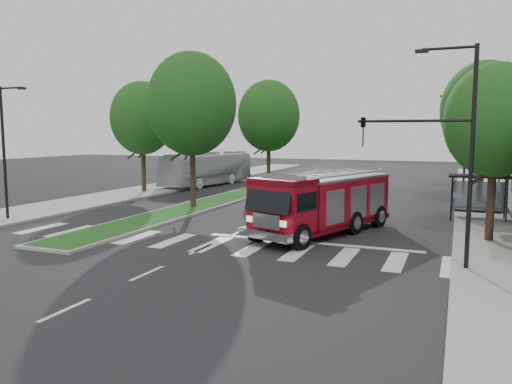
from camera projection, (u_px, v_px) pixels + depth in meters
ground at (239, 232)px, 25.08m from camera, size 140.00×140.00×0.00m
sidewalk_right at (500, 216)px, 29.58m from camera, size 5.00×80.00×0.15m
sidewalk_left at (124, 195)px, 39.71m from camera, size 5.00×80.00×0.15m
median at (260, 189)px, 43.87m from camera, size 3.00×50.00×0.15m
bus_shelter at (479, 185)px, 28.13m from camera, size 3.20×1.60×2.61m
tree_right_near at (495, 121)px, 21.96m from camera, size 4.40×4.40×8.05m
tree_right_mid at (484, 110)px, 32.88m from camera, size 5.60×5.60×9.72m
tree_right_far at (479, 123)px, 42.15m from camera, size 5.00×5.00×8.73m
tree_median_near at (192, 104)px, 32.04m from camera, size 5.80×5.80×10.16m
tree_median_far at (269, 116)px, 44.96m from camera, size 5.60×5.60×9.72m
tree_left_mid at (142, 118)px, 40.64m from camera, size 5.20×5.20×9.16m
streetlight_right_near at (445, 141)px, 17.71m from camera, size 4.08×0.22×8.00m
streetlight_left_near at (5, 147)px, 27.76m from camera, size 1.90×0.20×7.50m
streetlight_right_far at (464, 139)px, 39.06m from camera, size 2.11×0.20×8.00m
fire_engine at (323, 204)px, 24.50m from camera, size 5.53×9.46×3.15m
city_bus at (208, 168)px, 47.35m from camera, size 4.29×11.80×3.21m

